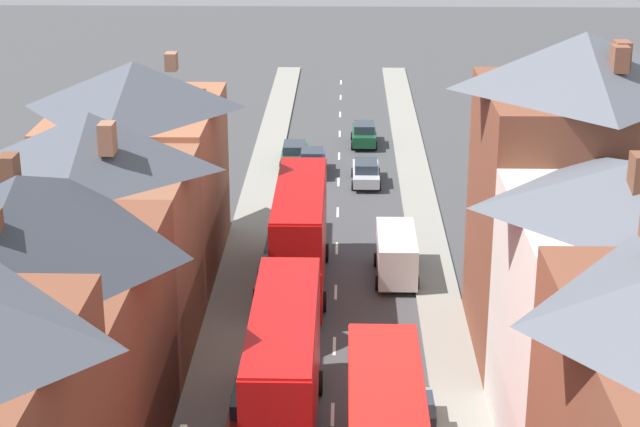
{
  "coord_description": "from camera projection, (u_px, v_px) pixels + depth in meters",
  "views": [
    {
      "loc": [
        0.4,
        -13.25,
        21.76
      ],
      "look_at": [
        -0.98,
        43.83,
        1.4
      ],
      "focal_mm": 60.0,
      "sensor_mm": 36.0,
      "label": 1
    }
  ],
  "objects": [
    {
      "name": "car_parked_right_a",
      "position": [
        364.0,
        134.0,
        78.7
      ],
      "size": [
        1.9,
        4.2,
        1.7
      ],
      "color": "#144728",
      "rests_on": "ground"
    },
    {
      "name": "car_parked_right_b",
      "position": [
        366.0,
        172.0,
        70.05
      ],
      "size": [
        1.9,
        4.57,
        1.58
      ],
      "color": "#B7BABF",
      "rests_on": "ground"
    },
    {
      "name": "double_decker_bus_far_approaching",
      "position": [
        284.0,
        371.0,
        39.92
      ],
      "size": [
        2.74,
        10.8,
        5.3
      ],
      "color": "red",
      "rests_on": "ground"
    },
    {
      "name": "terrace_row_left",
      "position": [
        15.0,
        367.0,
        34.47
      ],
      "size": [
        8.0,
        56.14,
        12.81
      ],
      "color": "#B2704C",
      "rests_on": "ground"
    },
    {
      "name": "pavement_left",
      "position": [
        238.0,
        274.0,
        55.67
      ],
      "size": [
        2.2,
        104.0,
        0.14
      ],
      "primitive_type": "cube",
      "color": "gray",
      "rests_on": "ground"
    },
    {
      "name": "car_mid_black",
      "position": [
        274.0,
        275.0,
        53.69
      ],
      "size": [
        1.9,
        4.47,
        1.58
      ],
      "color": "maroon",
      "rests_on": "ground"
    },
    {
      "name": "car_parked_left_b",
      "position": [
        294.0,
        154.0,
        74.05
      ],
      "size": [
        1.9,
        4.35,
        1.59
      ],
      "color": "#144728",
      "rests_on": "ground"
    },
    {
      "name": "centre_line_dashes",
      "position": [
        336.0,
        292.0,
        53.7
      ],
      "size": [
        0.14,
        97.8,
        0.01
      ],
      "color": "silver",
      "rests_on": "ground"
    },
    {
      "name": "car_far_grey",
      "position": [
        414.0,
        421.0,
        40.34
      ],
      "size": [
        1.9,
        4.28,
        1.65
      ],
      "color": "gray",
      "rests_on": "ground"
    },
    {
      "name": "pavement_right",
      "position": [
        434.0,
        276.0,
        55.44
      ],
      "size": [
        2.2,
        104.0,
        0.14
      ],
      "primitive_type": "cube",
      "color": "gray",
      "rests_on": "ground"
    },
    {
      "name": "car_near_silver",
      "position": [
        312.0,
        161.0,
        72.15
      ],
      "size": [
        1.9,
        3.92,
        1.7
      ],
      "color": "navy",
      "rests_on": "ground"
    },
    {
      "name": "delivery_van",
      "position": [
        396.0,
        253.0,
        55.03
      ],
      "size": [
        2.2,
        5.2,
        2.41
      ],
      "color": "silver",
      "rests_on": "ground"
    },
    {
      "name": "double_decker_bus_mid_street",
      "position": [
        300.0,
        234.0,
        53.47
      ],
      "size": [
        2.74,
        10.8,
        5.3
      ],
      "color": "#B70F0F",
      "rests_on": "ground"
    },
    {
      "name": "car_parked_left_a",
      "position": [
        252.0,
        409.0,
        41.2
      ],
      "size": [
        1.9,
        4.34,
        1.6
      ],
      "color": "maroon",
      "rests_on": "ground"
    }
  ]
}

